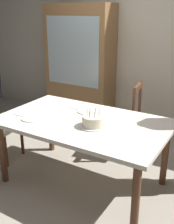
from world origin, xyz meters
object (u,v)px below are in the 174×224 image
at_px(dining_table, 83,127).
at_px(chair_spindle_back, 123,121).
at_px(plate_near_celebrant, 32,118).
at_px(china_cabinet, 80,65).
at_px(plate_far_side, 87,111).
at_px(birthday_cake, 93,121).

bearing_deg(dining_table, chair_spindle_back, 84.57).
height_order(plate_near_celebrant, china_cabinet, china_cabinet).
relative_size(dining_table, plate_far_side, 7.87).
bearing_deg(plate_far_side, dining_table, -69.85).
height_order(birthday_cake, plate_far_side, birthday_cake).
height_order(dining_table, birthday_cake, birthday_cake).
bearing_deg(plate_near_celebrant, plate_far_side, 50.46).
distance_m(dining_table, china_cabinet, 1.88).
bearing_deg(china_cabinet, plate_far_side, -54.96).
height_order(chair_spindle_back, china_cabinet, china_cabinet).
distance_m(dining_table, plate_near_celebrant, 0.54).
distance_m(birthday_cake, plate_near_celebrant, 0.67).
bearing_deg(plate_near_celebrant, dining_table, 26.36).
height_order(dining_table, plate_far_side, plate_far_side).
xyz_separation_m(dining_table, plate_far_side, (-0.09, 0.24, 0.09)).
height_order(plate_near_celebrant, chair_spindle_back, chair_spindle_back).
xyz_separation_m(plate_far_side, chair_spindle_back, (0.17, 0.61, -0.29)).
bearing_deg(china_cabinet, birthday_cake, -54.16).
height_order(dining_table, china_cabinet, china_cabinet).
bearing_deg(birthday_cake, chair_spindle_back, 95.54).
relative_size(plate_far_side, chair_spindle_back, 0.23).
height_order(dining_table, plate_near_celebrant, plate_near_celebrant).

